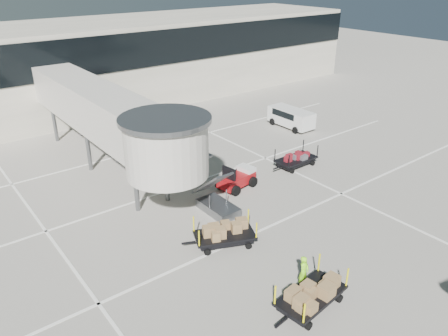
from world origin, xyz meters
The scene contains 10 objects.
ground centered at (0.00, 0.00, 0.00)m, with size 140.00×140.00×0.00m, color #ACA69A.
lane_markings centered at (-0.67, 9.33, 0.01)m, with size 40.00×30.00×0.02m.
terminal centered at (-0.35, 29.94, 4.11)m, with size 64.00×12.11×15.20m.
jet_bridge centered at (-3.97, 12.26, 4.28)m, with size 5.70×20.40×6.03m.
baggage_tug centered at (1.41, 6.70, 0.61)m, with size 2.70×1.97×1.67m.
suitcase_cart centered at (6.83, 6.66, 0.52)m, with size 3.71×1.53×1.45m.
box_cart_near centered at (-3.13, -3.59, 0.60)m, with size 3.95×1.92×1.52m.
box_cart_far centered at (-3.06, 2.18, 0.58)m, with size 3.76×2.59×1.47m.
ground_worker centered at (-2.33, -2.49, 0.79)m, with size 0.57×0.38×1.58m, color #91FF1A.
minivan centered at (12.42, 12.85, 0.97)m, with size 1.90×4.27×1.61m.
Camera 1 is at (-14.52, -12.54, 13.02)m, focal length 35.00 mm.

